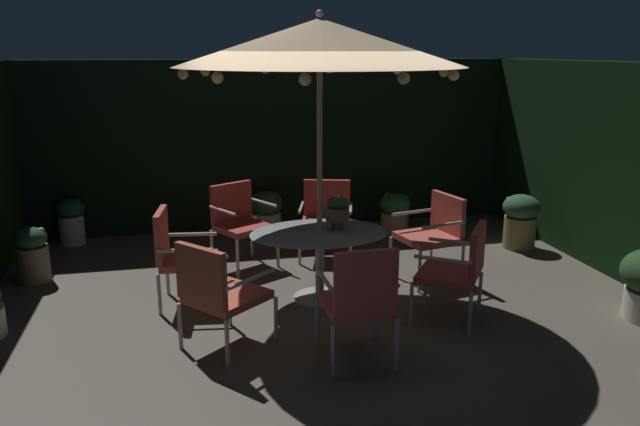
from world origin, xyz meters
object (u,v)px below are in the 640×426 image
object	(u,v)px
centerpiece_planter	(338,210)
potted_plant_left_far	(266,211)
patio_dining_table	(320,245)
potted_plant_right_far	(395,211)
patio_umbrella	(320,43)
patio_chair_northeast	(459,266)
patio_chair_north	(360,297)
potted_plant_back_left	(71,219)
patio_chair_southeast	(326,214)
patio_chair_east	(434,230)
patio_chair_southwest	(179,251)
patio_chair_south	(239,218)
potted_plant_back_center	(32,254)
patio_chair_west	(218,290)
potted_plant_left_near	(520,219)

from	to	relation	value
centerpiece_planter	potted_plant_left_far	xyz separation A→B (m)	(-0.41, 2.45, -0.62)
patio_dining_table	potted_plant_right_far	xyz separation A→B (m)	(1.60, 2.26, -0.30)
patio_umbrella	patio_chair_northeast	world-z (taller)	patio_umbrella
patio_chair_north	potted_plant_right_far	distance (m)	4.02
patio_dining_table	patio_chair_northeast	bearing A→B (deg)	-35.17
patio_umbrella	patio_chair_north	distance (m)	2.43
potted_plant_back_left	patio_chair_southeast	bearing A→B (deg)	-20.60
patio_chair_east	patio_chair_southwest	distance (m)	2.78
patio_chair_northeast	potted_plant_left_far	bearing A→B (deg)	112.70
patio_chair_south	potted_plant_back_left	distance (m)	2.50
patio_chair_south	potted_plant_back_left	bearing A→B (deg)	147.57
patio_chair_northeast	potted_plant_back_center	bearing A→B (deg)	154.41
potted_plant_back_center	patio_chair_east	bearing A→B (deg)	-11.18
patio_chair_west	patio_chair_southeast	bearing A→B (deg)	57.28
potted_plant_left_near	centerpiece_planter	bearing A→B (deg)	-157.95
patio_chair_south	potted_plant_right_far	size ratio (longest dim) A/B	1.84
patio_umbrella	patio_chair_north	world-z (taller)	patio_umbrella
potted_plant_right_far	potted_plant_left_near	bearing A→B (deg)	-40.74
patio_chair_southwest	patio_chair_south	bearing A→B (deg)	56.03
patio_chair_west	potted_plant_left_far	size ratio (longest dim) A/B	1.61
patio_dining_table	patio_chair_south	bearing A→B (deg)	119.93
patio_umbrella	potted_plant_left_far	bearing A→B (deg)	95.13
patio_umbrella	patio_chair_south	distance (m)	2.43
patio_chair_north	potted_plant_left_far	xyz separation A→B (m)	(-0.24, 3.90, -0.27)
patio_chair_southeast	potted_plant_right_far	world-z (taller)	patio_chair_southeast
patio_umbrella	potted_plant_right_far	distance (m)	3.59
patio_chair_south	potted_plant_back_center	world-z (taller)	patio_chair_south
centerpiece_planter	patio_chair_northeast	world-z (taller)	centerpiece_planter
patio_umbrella	potted_plant_back_left	bearing A→B (deg)	137.65
patio_chair_northeast	patio_chair_southwest	distance (m)	2.75
centerpiece_planter	potted_plant_left_near	bearing A→B (deg)	22.05
centerpiece_planter	potted_plant_back_left	world-z (taller)	centerpiece_planter
patio_chair_southeast	potted_plant_left_far	distance (m)	1.29
potted_plant_left_near	patio_chair_west	bearing A→B (deg)	-152.83
potted_plant_left_near	potted_plant_back_left	bearing A→B (deg)	165.99
patio_chair_southwest	potted_plant_back_center	xyz separation A→B (m)	(-1.59, 0.99, -0.24)
patio_chair_southwest	patio_chair_west	distance (m)	1.15
centerpiece_planter	patio_chair_west	distance (m)	1.63
patio_dining_table	patio_chair_east	size ratio (longest dim) A/B	1.49
patio_chair_northeast	patio_chair_west	world-z (taller)	patio_chair_west
potted_plant_back_center	patio_chair_southeast	bearing A→B (deg)	3.10
patio_chair_southeast	patio_chair_west	xyz separation A→B (m)	(-1.47, -2.28, 0.01)
centerpiece_planter	potted_plant_left_near	xyz separation A→B (m)	(2.73, 1.10, -0.56)
patio_umbrella	potted_plant_back_center	distance (m)	3.93
patio_chair_northeast	patio_chair_east	bearing A→B (deg)	78.94
centerpiece_planter	patio_chair_southeast	distance (m)	1.40
patio_dining_table	patio_chair_west	bearing A→B (deg)	-139.52
patio_chair_north	potted_plant_left_near	distance (m)	3.87
patio_chair_southwest	potted_plant_left_far	xyz separation A→B (m)	(1.18, 2.30, -0.24)
patio_dining_table	potted_plant_left_near	xyz separation A→B (m)	(2.92, 1.13, -0.20)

